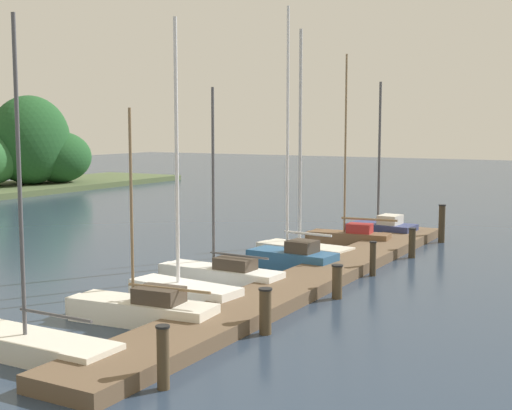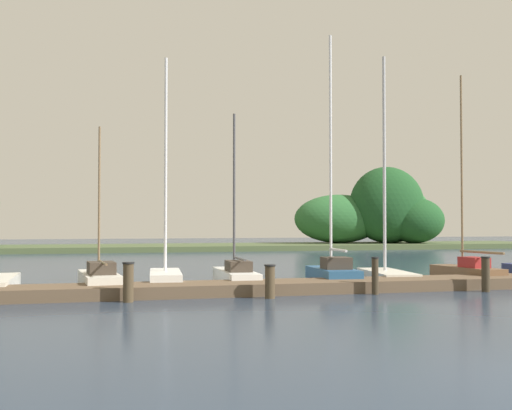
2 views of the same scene
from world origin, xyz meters
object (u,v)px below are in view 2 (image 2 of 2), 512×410
object	(u,v)px
sailboat_4	(332,272)
mooring_piling_1	(128,282)
mooring_piling_3	(375,276)
mooring_piling_4	(486,274)
sailboat_1	(99,279)
sailboat_5	(386,271)
mooring_piling_2	(270,281)
sailboat_3	(235,275)
sailboat_6	(465,271)
sailboat_2	(165,276)

from	to	relation	value
sailboat_4	mooring_piling_1	world-z (taller)	sailboat_4
mooring_piling_3	mooring_piling_4	size ratio (longest dim) A/B	1.02
sailboat_1	mooring_piling_4	world-z (taller)	sailboat_1
sailboat_5	mooring_piling_1	xyz separation A→B (m)	(-9.14, -3.50, 0.14)
mooring_piling_2	mooring_piling_1	bearing A→B (deg)	178.26
mooring_piling_2	mooring_piling_4	world-z (taller)	mooring_piling_4
sailboat_1	mooring_piling_2	xyz separation A→B (m)	(4.59, -3.15, 0.12)
sailboat_3	mooring_piling_4	size ratio (longest dim) A/B	5.41
mooring_piling_1	mooring_piling_3	distance (m)	7.13
sailboat_1	sailboat_5	distance (m)	9.87
mooring_piling_2	sailboat_5	bearing A→B (deg)	34.43
sailboat_3	mooring_piling_3	xyz separation A→B (m)	(3.43, -3.54, 0.20)
sailboat_4	sailboat_3	bearing A→B (deg)	80.00
sailboat_6	sailboat_2	bearing A→B (deg)	81.22
mooring_piling_1	sailboat_1	bearing A→B (deg)	103.30
sailboat_4	mooring_piling_4	distance (m)	4.84
sailboat_1	mooring_piling_4	distance (m)	11.86
mooring_piling_2	sailboat_6	bearing A→B (deg)	20.08
sailboat_1	mooring_piling_3	size ratio (longest dim) A/B	4.66
sailboat_3	mooring_piling_2	world-z (taller)	sailboat_3
sailboat_2	mooring_piling_3	world-z (taller)	sailboat_2
mooring_piling_1	mooring_piling_3	world-z (taller)	mooring_piling_3
sailboat_4	mooring_piling_3	size ratio (longest dim) A/B	7.72
mooring_piling_3	mooring_piling_4	distance (m)	3.60
sailboat_3	mooring_piling_2	xyz separation A→B (m)	(0.17, -3.71, 0.12)
sailboat_3	mooring_piling_1	distance (m)	5.16
sailboat_1	sailboat_4	xyz separation A→B (m)	(7.57, -0.23, 0.10)
sailboat_6	mooring_piling_4	world-z (taller)	sailboat_6
sailboat_2	mooring_piling_1	bearing A→B (deg)	163.11
mooring_piling_3	sailboat_4	bearing A→B (deg)	95.78
mooring_piling_1	mooring_piling_4	size ratio (longest dim) A/B	0.99
mooring_piling_3	mooring_piling_2	bearing A→B (deg)	-177.05
sailboat_1	mooring_piling_1	world-z (taller)	sailboat_1
sailboat_3	sailboat_4	world-z (taller)	sailboat_4
sailboat_3	sailboat_6	size ratio (longest dim) A/B	0.78
sailboat_5	mooring_piling_1	world-z (taller)	sailboat_5
sailboat_5	mooring_piling_1	size ratio (longest dim) A/B	7.61
sailboat_4	sailboat_6	distance (m)	5.04
mooring_piling_2	mooring_piling_4	bearing A→B (deg)	0.10
sailboat_1	sailboat_4	bearing A→B (deg)	-97.02
sailboat_1	sailboat_6	bearing A→B (deg)	-96.23
sailboat_6	mooring_piling_3	distance (m)	5.50
sailboat_1	mooring_piling_1	size ratio (longest dim) A/B	4.83
sailboat_4	mooring_piling_2	distance (m)	4.17
mooring_piling_1	mooring_piling_3	bearing A→B (deg)	0.40
sailboat_2	sailboat_3	size ratio (longest dim) A/B	1.29
mooring_piling_1	mooring_piling_2	bearing A→B (deg)	-1.74
sailboat_6	mooring_piling_3	size ratio (longest dim) A/B	6.74
sailboat_3	sailboat_1	bearing A→B (deg)	99.12
sailboat_6	mooring_piling_4	distance (m)	3.14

